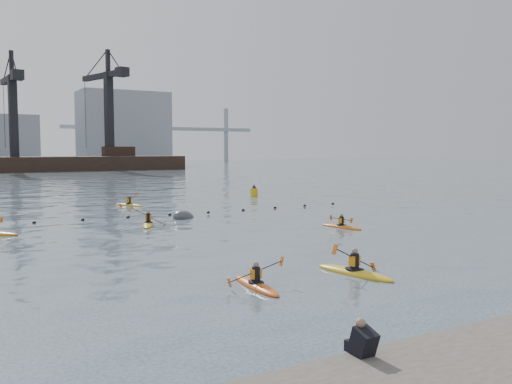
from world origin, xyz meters
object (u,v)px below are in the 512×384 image
kayaker_4 (341,226)px  kayaker_5 (129,204)px  kayaker_0 (256,284)px  kayaker_3 (148,224)px  mooring_buoy (184,218)px  nav_buoy (254,192)px  kayaker_1 (354,271)px

kayaker_4 → kayaker_5: (-7.35, 18.93, 0.00)m
kayaker_0 → kayaker_3: 16.55m
kayaker_0 → mooring_buoy: size_ratio=1.57×
mooring_buoy → nav_buoy: 17.65m
kayaker_1 → mooring_buoy: bearing=76.6°
kayaker_1 → kayaker_4: size_ratio=1.18×
kayaker_0 → nav_buoy: (17.68, 31.13, 0.32)m
kayaker_4 → mooring_buoy: 11.22m
kayaker_4 → kayaker_0: bearing=28.4°
kayaker_1 → kayaker_5: 28.79m
kayaker_3 → kayaker_0: bearing=-73.7°
kayaker_0 → mooring_buoy: kayaker_0 is taller
mooring_buoy → kayaker_5: bearing=95.3°
kayaker_3 → kayaker_5: bearing=101.0°
kayaker_0 → kayaker_1: bearing=0.4°
kayaker_0 → kayaker_5: 28.87m
nav_buoy → mooring_buoy: bearing=-135.7°
kayaker_5 → nav_buoy: (13.53, 2.56, 0.32)m
kayaker_0 → kayaker_3: (1.73, 16.46, 0.00)m
kayaker_0 → nav_buoy: 35.80m
kayaker_1 → kayaker_5: kayaker_1 is taller
nav_buoy → kayaker_4: bearing=-106.0°
kayaker_0 → kayaker_5: size_ratio=1.06×
kayaker_1 → kayaker_3: 16.85m
kayaker_4 → kayaker_3: bearing=-46.4°
mooring_buoy → nav_buoy: bearing=44.3°
kayaker_5 → mooring_buoy: bearing=-113.1°
kayaker_0 → mooring_buoy: 19.48m
kayaker_4 → mooring_buoy: kayaker_4 is taller
kayaker_4 → nav_buoy: (6.18, 21.48, 0.32)m
kayaker_1 → kayaker_3: size_ratio=1.12×
kayaker_1 → kayaker_5: (-0.03, 28.79, -0.02)m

